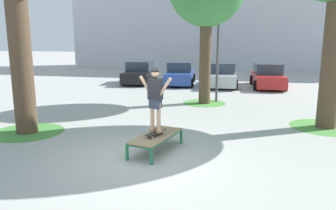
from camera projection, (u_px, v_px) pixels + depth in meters
ground_plane at (145, 159)px, 8.47m from camera, size 120.00×120.00×0.00m
building_facade at (250, 1)px, 31.54m from camera, size 35.25×4.00×13.11m
skate_box at (156, 137)px, 8.98m from camera, size 1.17×2.02×0.46m
skateboard at (156, 133)px, 8.94m from camera, size 0.42×0.82×0.09m
skater at (155, 97)px, 8.74m from camera, size 0.98×0.39×1.69m
grass_patch_near_left at (28, 132)px, 10.91m from camera, size 2.36×2.36×0.01m
grass_patch_near_right at (325, 127)px, 11.50m from camera, size 2.40×2.40×0.01m
grass_patch_mid_back at (204, 103)px, 15.72m from camera, size 2.03×2.03×0.01m
car_black at (140, 73)px, 22.63m from camera, size 2.22×4.34×1.50m
car_blue at (180, 74)px, 22.03m from camera, size 2.23×4.35×1.50m
car_silver at (222, 75)px, 21.11m from camera, size 2.07×4.28×1.50m
car_red at (268, 76)px, 20.58m from camera, size 2.11×4.29×1.50m
light_post at (219, 21)px, 15.36m from camera, size 0.36×0.36×5.83m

